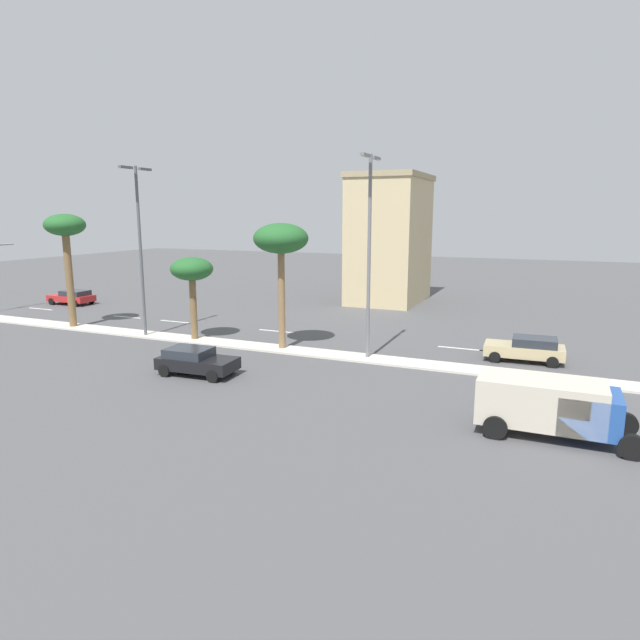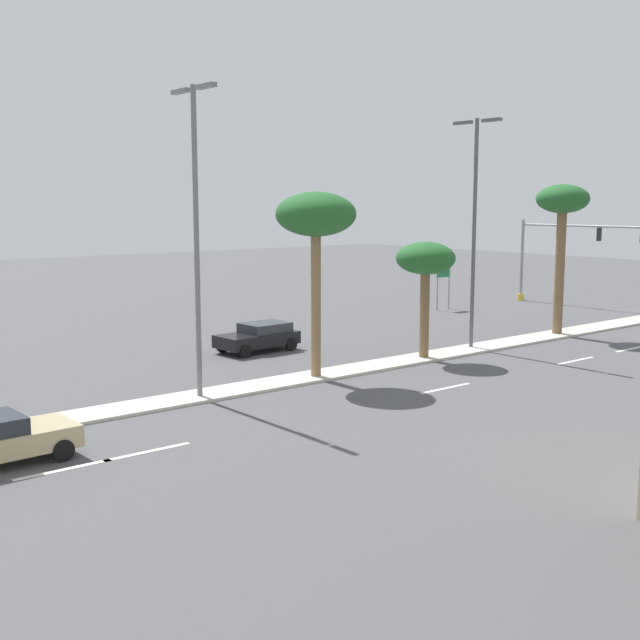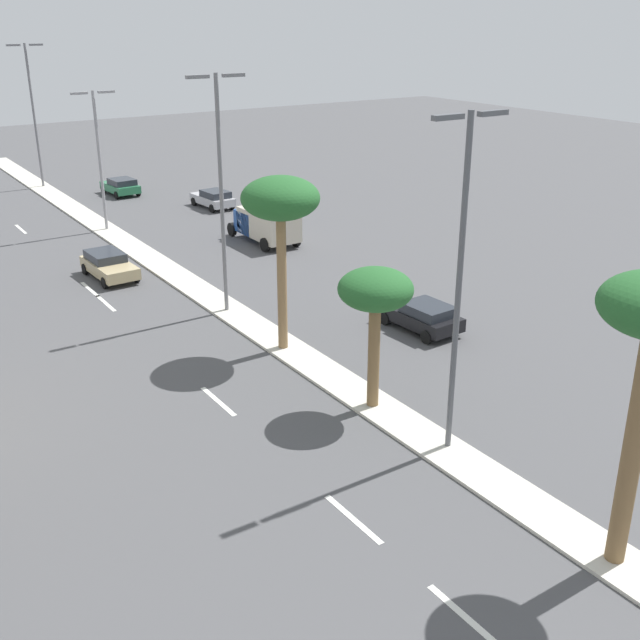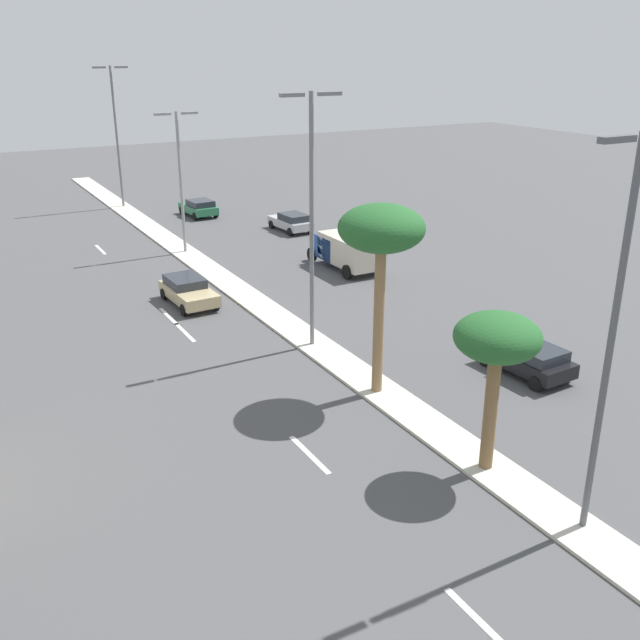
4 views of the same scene
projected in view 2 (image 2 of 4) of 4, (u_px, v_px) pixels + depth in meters
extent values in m
plane|color=#4C4C4F|center=(239.00, 391.00, 31.67)|extent=(160.00, 160.00, 0.00)
cube|color=silver|center=(631.00, 349.00, 40.71)|extent=(0.20, 2.80, 0.01)
cube|color=silver|center=(576.00, 361.00, 37.68)|extent=(0.20, 2.80, 0.01)
cube|color=silver|center=(446.00, 388.00, 32.08)|extent=(0.20, 2.80, 0.01)
cube|color=silver|center=(148.00, 452.00, 23.94)|extent=(0.20, 2.80, 0.01)
cube|color=silver|center=(63.00, 470.00, 22.33)|extent=(0.20, 2.80, 0.01)
cylinder|color=gray|center=(522.00, 260.00, 60.37)|extent=(0.24, 0.24, 6.10)
cylinder|color=gold|center=(520.00, 297.00, 60.78)|extent=(0.53, 0.53, 0.50)
cylinder|color=gray|center=(621.00, 227.00, 53.84)|extent=(15.96, 0.16, 0.16)
cube|color=black|center=(559.00, 233.00, 57.61)|extent=(0.20, 0.32, 0.90)
sphere|color=yellow|center=(560.00, 233.00, 57.68)|extent=(0.18, 0.18, 0.18)
cube|color=black|center=(599.00, 234.00, 55.15)|extent=(0.20, 0.32, 0.90)
sphere|color=yellow|center=(600.00, 234.00, 55.22)|extent=(0.18, 0.18, 0.18)
cylinder|color=gray|center=(449.00, 286.00, 55.70)|extent=(0.10, 0.10, 3.17)
cylinder|color=gray|center=(437.00, 287.00, 54.97)|extent=(0.10, 0.10, 3.17)
cube|color=#19723F|center=(444.00, 271.00, 55.17)|extent=(0.08, 1.30, 0.91)
cylinder|color=brown|center=(560.00, 271.00, 44.34)|extent=(0.53, 0.53, 6.95)
ellipsoid|color=#235B28|center=(563.00, 199.00, 43.76)|extent=(2.87, 2.87, 1.58)
cylinder|color=brown|center=(425.00, 313.00, 37.69)|extent=(0.45, 0.45, 4.20)
ellipsoid|color=#235B28|center=(426.00, 258.00, 37.32)|extent=(2.78, 2.78, 1.53)
cylinder|color=olive|center=(316.00, 303.00, 33.42)|extent=(0.42, 0.42, 6.20)
ellipsoid|color=#235B28|center=(316.00, 214.00, 32.88)|extent=(3.34, 3.34, 1.84)
cylinder|color=#515459|center=(474.00, 235.00, 39.85)|extent=(0.20, 0.20, 11.32)
cube|color=#515459|center=(492.00, 120.00, 38.35)|extent=(1.10, 0.24, 0.16)
cube|color=#515459|center=(463.00, 123.00, 39.74)|extent=(1.10, 0.24, 0.16)
cylinder|color=slate|center=(197.00, 244.00, 29.57)|extent=(0.20, 0.20, 11.46)
cube|color=slate|center=(206.00, 86.00, 28.06)|extent=(1.10, 0.24, 0.16)
cube|color=slate|center=(181.00, 91.00, 29.45)|extent=(1.10, 0.24, 0.16)
cube|color=black|center=(257.00, 339.00, 39.89)|extent=(2.16, 4.21, 0.62)
cube|color=#262B33|center=(265.00, 327.00, 40.15)|extent=(1.86, 2.35, 0.47)
cylinder|color=black|center=(245.00, 351.00, 38.31)|extent=(0.25, 0.65, 0.64)
cylinder|color=black|center=(223.00, 346.00, 39.66)|extent=(0.25, 0.65, 0.64)
cylinder|color=black|center=(291.00, 344.00, 40.21)|extent=(0.25, 0.65, 0.64)
cylinder|color=black|center=(268.00, 340.00, 41.57)|extent=(0.25, 0.65, 0.64)
cylinder|color=black|center=(38.00, 436.00, 24.43)|extent=(0.24, 0.65, 0.64)
cylinder|color=black|center=(63.00, 450.00, 23.06)|extent=(0.24, 0.65, 0.64)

